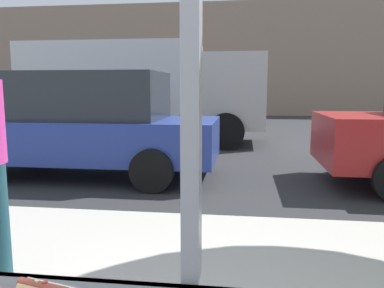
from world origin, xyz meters
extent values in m
plane|color=#2D2D30|center=(0.00, 8.00, 0.00)|extent=(60.00, 60.00, 0.00)
cube|color=#9E9EA3|center=(0.00, 0.08, 1.61)|extent=(0.05, 0.08, 1.31)
cube|color=gray|center=(0.00, 20.80, 3.01)|extent=(28.00, 1.20, 6.02)
cube|color=beige|center=(-0.38, -0.09, 1.01)|extent=(0.02, 0.02, 0.01)
cube|color=red|center=(-0.36, -0.09, 1.01)|extent=(0.01, 0.01, 0.01)
cube|color=#283D93|center=(-2.55, 5.19, 0.65)|extent=(4.52, 1.73, 0.67)
cube|color=#282D33|center=(-2.35, 5.19, 1.37)|extent=(2.35, 1.53, 0.77)
cylinder|color=black|center=(-1.14, 6.06, 0.32)|extent=(0.64, 0.18, 0.64)
cylinder|color=black|center=(-1.14, 4.32, 0.32)|extent=(0.64, 0.18, 0.64)
cylinder|color=black|center=(-3.95, 6.06, 0.32)|extent=(0.64, 0.18, 0.64)
cylinder|color=black|center=(2.16, 6.10, 0.32)|extent=(0.64, 0.18, 0.64)
cube|color=silver|center=(-3.39, 9.39, 1.56)|extent=(4.65, 2.20, 2.21)
cube|color=beige|center=(-0.27, 9.39, 1.40)|extent=(1.90, 2.10, 1.90)
cylinder|color=black|center=(-0.27, 10.44, 0.45)|extent=(0.90, 0.24, 0.90)
cylinder|color=black|center=(-0.27, 8.34, 0.45)|extent=(0.90, 0.24, 0.90)
cylinder|color=black|center=(-4.18, 10.49, 0.45)|extent=(0.90, 0.24, 0.90)
cylinder|color=black|center=(-4.18, 8.29, 0.45)|extent=(0.90, 0.24, 0.90)
camera|label=1|loc=(0.14, -0.96, 1.50)|focal=36.11mm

